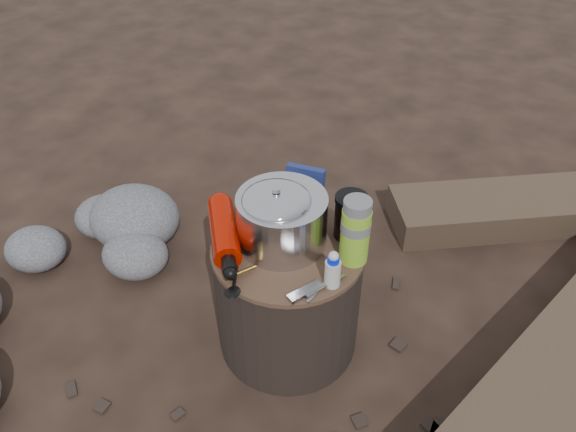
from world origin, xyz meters
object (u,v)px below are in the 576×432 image
at_px(fuel_bottle, 224,231).
at_px(thermos, 355,231).
at_px(travel_mug, 350,216).
at_px(camping_pot, 277,218).
at_px(stump, 288,296).

height_order(fuel_bottle, thermos, thermos).
height_order(fuel_bottle, travel_mug, travel_mug).
distance_m(camping_pot, thermos, 0.20).
bearing_deg(fuel_bottle, travel_mug, -5.77).
bearing_deg(travel_mug, stump, -139.35).
relative_size(fuel_bottle, travel_mug, 2.35).
bearing_deg(travel_mug, thermos, -65.29).
relative_size(camping_pot, travel_mug, 1.38).
distance_m(stump, thermos, 0.33).
height_order(stump, fuel_bottle, fuel_bottle).
bearing_deg(thermos, travel_mug, 114.71).
height_order(stump, travel_mug, travel_mug).
height_order(stump, thermos, thermos).
bearing_deg(thermos, camping_pot, -173.33).
distance_m(fuel_bottle, thermos, 0.35).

